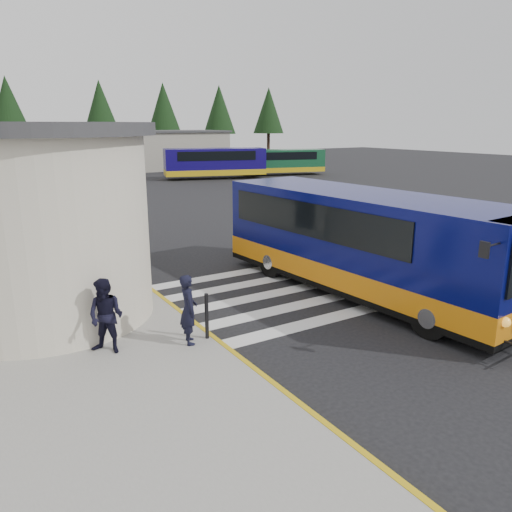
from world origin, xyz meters
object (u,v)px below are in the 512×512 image
pedestrian_b (106,316)px  far_bus_b (282,161)px  pedestrian_a (189,309)px  bollard (207,316)px  transit_bus (364,246)px  far_bus_a (215,162)px

pedestrian_b → far_bus_b: 40.60m
pedestrian_a → far_bus_b: 39.92m
bollard → far_bus_b: far_bus_b is taller
pedestrian_a → far_bus_b: size_ratio=0.19×
transit_bus → far_bus_a: 33.11m
bollard → far_bus_a: size_ratio=0.11×
transit_bus → pedestrian_b: transit_bus is taller
transit_bus → bollard: bearing=-175.8°
pedestrian_a → far_bus_a: far_bus_a is taller
transit_bus → far_bus_b: size_ratio=1.26×
pedestrian_b → bollard: bearing=32.6°
transit_bus → pedestrian_a: transit_bus is taller
transit_bus → far_bus_a: (11.08, 31.20, 0.11)m
far_bus_a → far_bus_b: 7.27m
pedestrian_b → transit_bus: bearing=47.9°
pedestrian_b → pedestrian_a: bearing=29.1°
pedestrian_b → far_bus_a: far_bus_a is taller
far_bus_b → bollard: bearing=158.3°
transit_bus → pedestrian_a: size_ratio=6.77×
transit_bus → bollard: size_ratio=10.02×
transit_bus → pedestrian_a: 6.11m
pedestrian_b → far_bus_a: 36.75m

